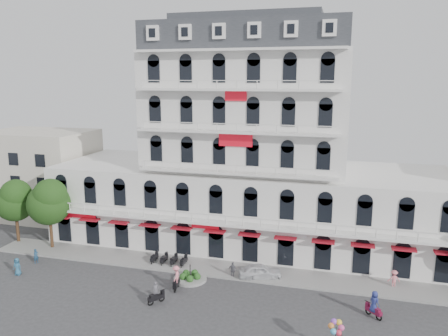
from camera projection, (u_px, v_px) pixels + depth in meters
ground at (200, 316)px, 35.70m from camera, size 120.00×120.00×0.00m
sidewalk at (228, 270)px, 44.19m from camera, size 53.00×4.00×0.16m
main_building at (248, 159)px, 50.70m from camera, size 45.00×15.00×25.80m
flank_building_west at (41, 174)px, 61.11m from camera, size 14.00×10.00×12.00m
traffic_island at (190, 277)px, 42.09m from camera, size 3.20×3.20×1.60m
parked_scooter_row at (169, 264)px, 45.65m from camera, size 4.40×1.80×1.10m
tree_west_outer at (15, 199)px, 50.73m from camera, size 4.50×4.48×7.76m
tree_west_inner at (49, 200)px, 48.90m from camera, size 4.76×4.76×8.25m
parked_car at (260, 271)px, 42.43m from camera, size 4.51×2.93×1.43m
rider_west at (156, 294)px, 37.58m from camera, size 1.16×1.45×2.04m
rider_east at (374, 304)px, 35.35m from camera, size 1.32×1.30×2.29m
rider_center at (176, 277)px, 40.01m from camera, size 0.84×1.70×2.33m
pedestrian_left at (17, 267)px, 43.07m from camera, size 0.86×0.56×1.76m
pedestrian_mid at (233, 270)px, 42.49m from camera, size 1.00×0.59×1.61m
pedestrian_right at (394, 279)px, 40.45m from camera, size 1.19×0.78×1.72m
pedestrian_far at (36, 256)px, 45.88m from camera, size 0.56×0.66×1.54m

